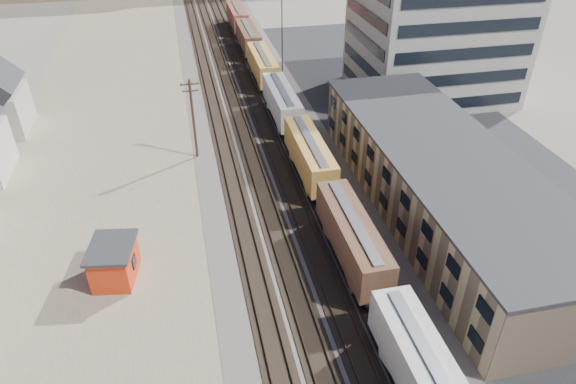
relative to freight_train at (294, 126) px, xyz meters
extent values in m
cube|color=#4C4742|center=(-3.80, 7.72, -2.76)|extent=(18.00, 200.00, 0.06)
cube|color=#72694F|center=(-23.80, -2.28, -2.78)|extent=(24.00, 180.00, 0.03)
cube|color=#232326|center=(18.20, -7.28, -2.77)|extent=(26.00, 120.00, 0.04)
cube|color=black|center=(-8.80, 7.72, -2.69)|extent=(2.60, 200.00, 0.08)
cube|color=#38281E|center=(-9.52, 7.72, -2.57)|extent=(0.08, 200.00, 0.16)
cube|color=#38281E|center=(-8.08, 7.72, -2.57)|extent=(0.08, 200.00, 0.16)
cube|color=black|center=(-5.80, 7.72, -2.69)|extent=(2.60, 200.00, 0.08)
cube|color=#38281E|center=(-6.52, 7.72, -2.57)|extent=(0.08, 200.00, 0.16)
cube|color=#38281E|center=(-5.08, 7.72, -2.57)|extent=(0.08, 200.00, 0.16)
cube|color=black|center=(-2.80, 7.72, -2.69)|extent=(2.60, 200.00, 0.08)
cube|color=#38281E|center=(-3.52, 7.72, -2.57)|extent=(0.08, 200.00, 0.16)
cube|color=#38281E|center=(-2.08, 7.72, -2.57)|extent=(0.08, 200.00, 0.16)
cube|color=black|center=(0.00, 7.72, -2.69)|extent=(2.60, 200.00, 0.08)
cube|color=#38281E|center=(-0.72, 7.72, -2.57)|extent=(0.08, 200.00, 0.16)
cube|color=#38281E|center=(0.72, 7.72, -2.57)|extent=(0.08, 200.00, 0.16)
cube|color=black|center=(0.00, -32.92, -2.04)|extent=(2.20, 2.20, 0.90)
cube|color=#B2AEA7|center=(0.00, -38.00, 0.11)|extent=(3.00, 13.34, 3.40)
cube|color=#B7B7B2|center=(0.00, -38.00, 1.89)|extent=(0.90, 12.32, 0.16)
cube|color=black|center=(0.00, -27.87, -2.04)|extent=(2.20, 2.20, 0.90)
cube|color=black|center=(0.00, -17.72, -2.04)|extent=(2.20, 2.20, 0.90)
cube|color=#4C2E20|center=(0.00, -22.80, 0.11)|extent=(3.00, 13.34, 3.40)
cube|color=#B7B7B2|center=(0.00, -22.80, 1.89)|extent=(0.90, 12.33, 0.16)
cube|color=black|center=(0.00, -12.68, -2.04)|extent=(2.20, 2.20, 0.90)
cube|color=black|center=(0.00, -2.53, -2.04)|extent=(2.20, 2.20, 0.90)
cube|color=gold|center=(0.00, -7.60, 0.11)|extent=(3.00, 13.34, 3.40)
cube|color=#B7B7B2|center=(0.00, -7.60, 1.89)|extent=(0.90, 12.33, 0.16)
cube|color=black|center=(0.00, 2.53, -2.04)|extent=(2.20, 2.20, 0.90)
cube|color=black|center=(0.00, 12.67, -2.04)|extent=(2.20, 2.20, 0.90)
cube|color=#B2AEA7|center=(0.00, 7.60, 0.11)|extent=(3.00, 13.34, 3.40)
cube|color=#B7B7B2|center=(0.00, 7.60, 1.89)|extent=(0.90, 12.33, 0.16)
cube|color=black|center=(0.00, 17.72, -2.04)|extent=(2.20, 2.20, 0.90)
cube|color=black|center=(0.00, 27.88, -2.04)|extent=(2.20, 2.20, 0.90)
cube|color=gold|center=(0.00, 22.80, 0.11)|extent=(3.00, 13.34, 3.40)
cube|color=#B7B7B2|center=(0.00, 22.80, 1.89)|extent=(0.90, 12.32, 0.16)
cube|color=black|center=(0.00, 32.92, -2.04)|extent=(2.20, 2.20, 0.90)
cube|color=black|center=(0.00, 43.07, -2.04)|extent=(2.20, 2.20, 0.90)
cube|color=#4C2E20|center=(0.00, 38.00, 0.11)|extent=(3.00, 13.34, 3.40)
cube|color=#B7B7B2|center=(0.00, 38.00, 1.89)|extent=(0.90, 12.32, 0.16)
cube|color=black|center=(0.00, 48.12, -2.04)|extent=(2.20, 2.20, 0.90)
cube|color=black|center=(0.00, 58.27, -2.04)|extent=(2.20, 2.20, 0.90)
cube|color=brown|center=(0.00, 53.20, 0.11)|extent=(3.00, 13.34, 3.40)
cube|color=#B7B7B2|center=(0.00, 53.20, 1.89)|extent=(0.90, 12.32, 0.16)
cube|color=tan|center=(11.20, -17.28, 0.71)|extent=(12.00, 40.00, 7.00)
cube|color=#2D2D30|center=(11.20, -17.28, 4.31)|extent=(12.40, 40.40, 0.30)
cube|color=black|center=(5.15, -17.28, -0.59)|extent=(0.12, 36.00, 1.20)
cube|color=black|center=(5.15, -17.28, 2.41)|extent=(0.12, 36.00, 1.20)
cube|color=#9E998E|center=(24.20, 12.72, 6.21)|extent=(22.00, 18.00, 18.00)
cube|color=black|center=(13.15, 12.72, 6.21)|extent=(0.12, 16.00, 16.00)
cube|color=black|center=(24.20, 3.67, 6.21)|extent=(20.00, 0.12, 16.00)
cylinder|color=#382619|center=(-12.30, -0.28, 2.21)|extent=(0.32, 0.32, 10.00)
cube|color=#382619|center=(-12.30, -0.28, 6.61)|extent=(2.20, 0.14, 0.14)
cube|color=#382619|center=(-12.30, -0.28, 5.81)|extent=(1.90, 0.14, 0.14)
cylinder|color=black|center=(-11.70, -0.28, 6.76)|extent=(0.08, 0.08, 0.22)
cylinder|color=black|center=(2.20, 17.72, 6.21)|extent=(0.16, 0.16, 18.00)
cube|color=red|center=(-20.71, -20.55, -1.15)|extent=(3.97, 4.88, 3.30)
cube|color=#2D2D30|center=(-20.71, -20.55, 0.61)|extent=(4.48, 5.38, 0.27)
cube|color=black|center=(-19.03, -20.83, -1.04)|extent=(0.29, 1.10, 1.10)
imported|color=navy|center=(21.63, -4.63, -2.03)|extent=(3.91, 5.99, 1.53)
imported|color=silver|center=(25.22, 6.92, -2.07)|extent=(2.44, 4.46, 1.44)
camera|label=1|loc=(-13.28, -56.56, 28.34)|focal=32.00mm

